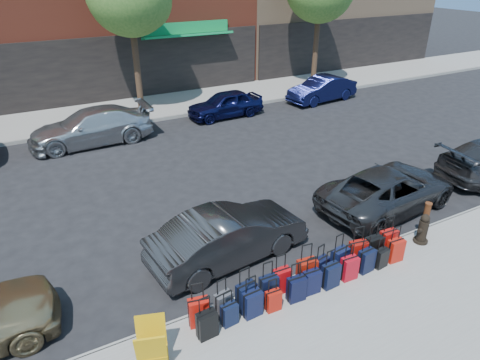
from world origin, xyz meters
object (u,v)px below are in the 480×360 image
display_rack (152,346)px  car_far_1 (91,127)px  car_near_1 (229,236)px  bollard (425,219)px  fire_hydrant (423,229)px  suitcase_front_5 (307,272)px  car_near_2 (388,189)px  car_far_2 (225,104)px  car_far_3 (322,89)px

display_rack → car_far_1: (1.27, 11.93, 0.09)m
car_near_1 → bollard: bearing=-115.9°
fire_hydrant → car_near_1: 5.05m
suitcase_front_5 → bollard: bearing=8.2°
car_near_1 → car_near_2: bearing=-96.9°
bollard → car_far_1: 13.00m
bollard → car_far_2: size_ratio=0.27×
bollard → car_near_1: (-4.95, 1.74, 0.01)m
car_far_3 → fire_hydrant: bearing=-32.8°
fire_hydrant → car_far_2: 11.97m
bollard → car_near_2: car_near_2 is taller
display_rack → car_near_1: (2.73, 2.36, 0.05)m
suitcase_front_5 → car_far_3: (9.60, 11.79, 0.17)m
fire_hydrant → display_rack: bearing=172.4°
fire_hydrant → suitcase_front_5: bearing=168.0°
suitcase_front_5 → car_near_2: size_ratio=0.23×
car_far_2 → car_far_3: car_far_3 is taller
suitcase_front_5 → car_far_2: car_far_2 is taller
car_near_2 → car_far_1: 11.77m
display_rack → car_far_3: bearing=60.8°
suitcase_front_5 → display_rack: (-3.75, -0.50, 0.14)m
suitcase_front_5 → fire_hydrant: bearing=5.1°
bollard → car_far_1: bearing=119.5°
suitcase_front_5 → car_far_1: size_ratio=0.21×
bollard → display_rack: bollard is taller
car_far_2 → car_near_1: bearing=-27.7°
fire_hydrant → car_near_1: bearing=146.6°
suitcase_front_5 → bollard: suitcase_front_5 is taller
suitcase_front_5 → bollard: size_ratio=1.07×
bollard → car_near_1: car_near_1 is taller
bollard → car_far_2: bearing=90.2°
suitcase_front_5 → car_near_2: car_near_2 is taller
car_near_2 → car_far_1: size_ratio=0.94×
bollard → car_far_3: bearing=64.1°
suitcase_front_5 → car_far_3: size_ratio=0.27×
bollard → car_near_2: (0.40, 1.70, -0.02)m
suitcase_front_5 → car_near_2: bearing=29.2°
suitcase_front_5 → car_far_1: (-2.48, 11.43, 0.23)m
car_far_2 → car_far_3: size_ratio=0.93×
display_rack → car_far_2: (7.63, 12.38, 0.00)m
bollard → display_rack: bearing=-175.4°
car_far_1 → car_far_3: (12.07, 0.36, -0.06)m
fire_hydrant → car_far_3: car_far_3 is taller
fire_hydrant → car_near_2: car_near_2 is taller
car_near_1 → car_far_3: 14.54m
car_near_2 → car_far_2: (-0.45, 10.06, -0.01)m
car_far_1 → car_far_3: 12.08m
car_far_3 → car_near_2: bearing=-34.1°
display_rack → car_near_1: 3.60m
bollard → car_far_1: size_ratio=0.20×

